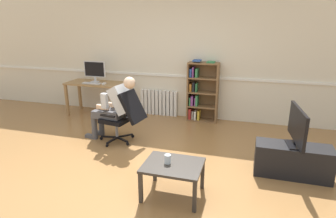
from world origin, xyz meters
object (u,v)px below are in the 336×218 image
(computer_desk, at_px, (96,87))
(imac_monitor, at_px, (95,70))
(tv_screen, at_px, (297,127))
(drinking_glass, at_px, (168,159))
(office_chair, at_px, (124,115))
(keyboard, at_px, (92,83))
(person_seated, at_px, (115,106))
(coffee_table, at_px, (173,168))
(tv_stand, at_px, (292,160))
(bookshelf, at_px, (201,92))
(radiator, at_px, (159,103))
(computer_mouse, at_px, (104,84))

(computer_desk, height_order, imac_monitor, imac_monitor)
(tv_screen, height_order, drinking_glass, tv_screen)
(computer_desk, bearing_deg, office_chair, -45.26)
(keyboard, height_order, person_seated, person_seated)
(coffee_table, bearing_deg, computer_desk, 134.30)
(keyboard, xyz_separation_m, tv_screen, (4.01, -1.52, -0.04))
(keyboard, relative_size, person_seated, 0.35)
(person_seated, bearing_deg, office_chair, 90.00)
(tv_stand, distance_m, drinking_glass, 1.81)
(bookshelf, height_order, coffee_table, bookshelf)
(radiator, xyz_separation_m, coffee_table, (1.17, -2.98, 0.08))
(imac_monitor, xyz_separation_m, computer_mouse, (0.33, -0.20, -0.25))
(computer_desk, distance_m, coffee_table, 3.63)
(office_chair, relative_size, tv_stand, 0.94)
(bookshelf, height_order, office_chair, bookshelf)
(computer_desk, relative_size, tv_screen, 1.62)
(person_seated, xyz_separation_m, tv_screen, (2.91, -0.41, 0.08))
(computer_desk, height_order, radiator, computer_desk)
(computer_desk, relative_size, office_chair, 1.38)
(office_chair, distance_m, person_seated, 0.22)
(imac_monitor, distance_m, tv_stand, 4.47)
(computer_mouse, height_order, radiator, computer_mouse)
(imac_monitor, xyz_separation_m, tv_stand, (4.04, -1.74, -0.80))
(radiator, xyz_separation_m, drinking_glass, (1.10, -2.98, 0.19))
(computer_desk, xyz_separation_m, keyboard, (-0.01, -0.14, 0.12))
(computer_desk, xyz_separation_m, computer_mouse, (0.28, -0.12, 0.13))
(drinking_glass, bearing_deg, computer_mouse, 131.47)
(imac_monitor, distance_m, keyboard, 0.34)
(office_chair, height_order, tv_stand, office_chair)
(computer_desk, distance_m, imac_monitor, 0.39)
(keyboard, distance_m, computer_mouse, 0.29)
(imac_monitor, relative_size, radiator, 0.60)
(computer_mouse, height_order, drinking_glass, computer_mouse)
(computer_desk, distance_m, radiator, 1.46)
(radiator, relative_size, tv_stand, 0.85)
(person_seated, relative_size, tv_stand, 1.19)
(imac_monitor, xyz_separation_m, drinking_glass, (2.51, -2.66, -0.54))
(keyboard, xyz_separation_m, coffee_table, (2.54, -2.45, -0.40))
(keyboard, relative_size, tv_stand, 0.42)
(computer_desk, bearing_deg, imac_monitor, 122.64)
(person_seated, distance_m, tv_screen, 2.93)
(tv_stand, bearing_deg, keyboard, 159.23)
(office_chair, height_order, drinking_glass, office_chair)
(imac_monitor, height_order, tv_screen, imac_monitor)
(bookshelf, relative_size, drinking_glass, 11.74)
(office_chair, xyz_separation_m, tv_stand, (2.73, -0.38, -0.29))
(radiator, xyz_separation_m, tv_stand, (2.63, -2.05, -0.06))
(keyboard, height_order, tv_screen, tv_screen)
(bookshelf, xyz_separation_m, drinking_glass, (0.12, -2.88, -0.14))
(keyboard, bearing_deg, bookshelf, 10.41)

